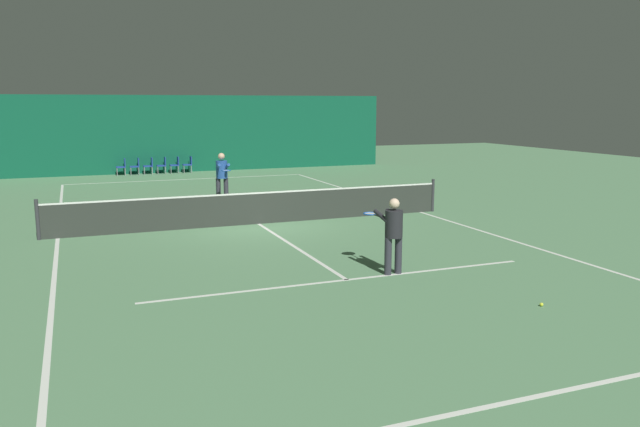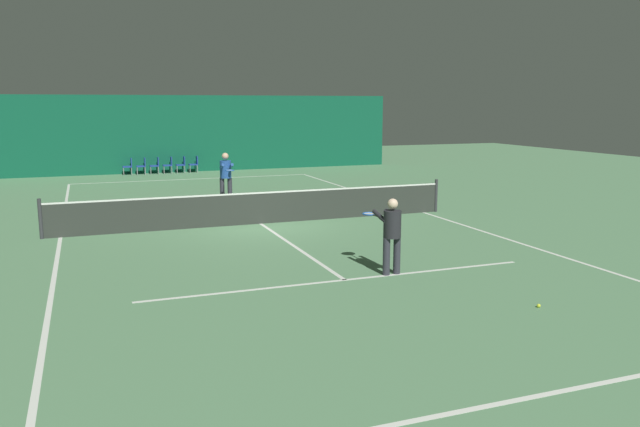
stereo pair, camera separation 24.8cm
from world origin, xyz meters
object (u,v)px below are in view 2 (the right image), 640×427
object	(u,v)px
player_far	(226,174)
courtside_chair_4	(182,164)
courtside_chair_0	(129,165)
courtside_chair_2	(156,164)
courtside_chair_5	(195,163)
tennis_ball	(539,306)
tennis_net	(260,207)
courtside_chair_3	(169,164)
courtside_chair_1	(142,165)
player_near	(391,230)

from	to	relation	value
player_far	courtside_chair_4	distance (m)	10.30
courtside_chair_0	courtside_chair_2	bearing A→B (deg)	90.00
player_far	courtside_chair_5	bearing A→B (deg)	-178.94
tennis_ball	tennis_net	bearing A→B (deg)	105.23
courtside_chair_2	courtside_chair_3	xyz separation A→B (m)	(0.65, 0.00, 0.00)
courtside_chair_5	courtside_chair_3	bearing A→B (deg)	-90.00
courtside_chair_3	courtside_chair_4	distance (m)	0.65
courtside_chair_1	courtside_chair_2	bearing A→B (deg)	90.00
player_near	courtside_chair_1	distance (m)	21.29
player_far	tennis_ball	xyz separation A→B (m)	(2.56, -13.65, -1.00)
player_far	courtside_chair_0	size ratio (longest dim) A/B	2.11
player_near	courtside_chair_4	size ratio (longest dim) A/B	1.90
courtside_chair_0	courtside_chair_5	xyz separation A→B (m)	(3.27, 0.00, 0.00)
player_near	courtside_chair_3	distance (m)	21.14
tennis_net	courtside_chair_1	bearing A→B (deg)	98.09
courtside_chair_1	courtside_chair_5	xyz separation A→B (m)	(2.61, 0.00, 0.00)
tennis_ball	courtside_chair_5	bearing A→B (deg)	94.74
courtside_chair_1	tennis_ball	distance (m)	24.38
tennis_net	courtside_chair_5	bearing A→B (deg)	88.00
courtside_chair_3	courtside_chair_5	bearing A→B (deg)	90.00
tennis_net	courtside_chair_3	bearing A→B (deg)	93.07
tennis_net	courtside_chair_2	world-z (taller)	tennis_net
tennis_net	tennis_ball	bearing A→B (deg)	-74.77
player_near	courtside_chair_0	distance (m)	21.40
tennis_ball	courtside_chair_3	bearing A→B (deg)	97.83
tennis_ball	courtside_chair_0	bearing A→B (deg)	102.37
courtside_chair_0	courtside_chair_2	distance (m)	1.31
player_far	tennis_ball	distance (m)	13.92
courtside_chair_0	courtside_chair_1	world-z (taller)	same
player_far	courtside_chair_2	size ratio (longest dim) A/B	2.11
tennis_net	courtside_chair_4	world-z (taller)	tennis_net
player_far	courtside_chair_3	world-z (taller)	player_far
courtside_chair_0	courtside_chair_3	world-z (taller)	same
tennis_net	courtside_chair_2	bearing A→B (deg)	95.59
courtside_chair_0	courtside_chair_4	world-z (taller)	same
courtside_chair_2	tennis_ball	world-z (taller)	courtside_chair_2
player_near	courtside_chair_5	size ratio (longest dim) A/B	1.90
courtside_chair_1	tennis_ball	xyz separation A→B (m)	(4.60, -23.93, -0.45)
tennis_net	courtside_chair_4	xyz separation A→B (m)	(-0.14, 14.75, -0.03)
courtside_chair_4	player_far	bearing A→B (deg)	0.44
player_far	courtside_chair_5	distance (m)	10.32
tennis_net	tennis_ball	distance (m)	9.53
courtside_chair_2	courtside_chair_5	size ratio (longest dim) A/B	1.00
courtside_chair_4	tennis_ball	distance (m)	24.08
player_near	courtside_chair_0	xyz separation A→B (m)	(-3.83, 21.05, -0.45)
courtside_chair_0	player_near	bearing A→B (deg)	10.30
courtside_chair_3	courtside_chair_0	bearing A→B (deg)	-90.00
player_far	tennis_net	bearing A→B (deg)	5.01
courtside_chair_2	courtside_chair_3	bearing A→B (deg)	90.00
courtside_chair_0	courtside_chair_3	bearing A→B (deg)	90.00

